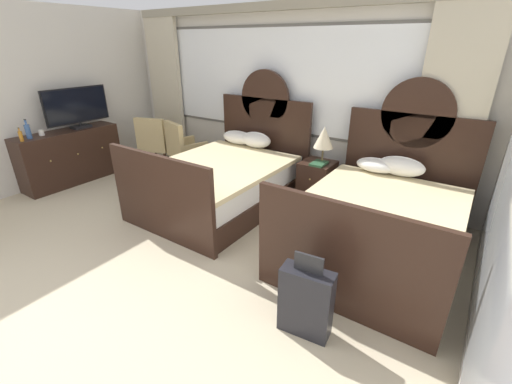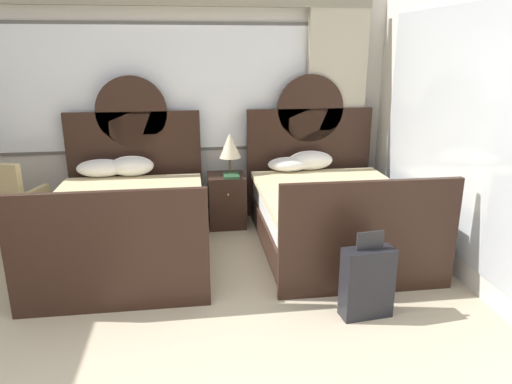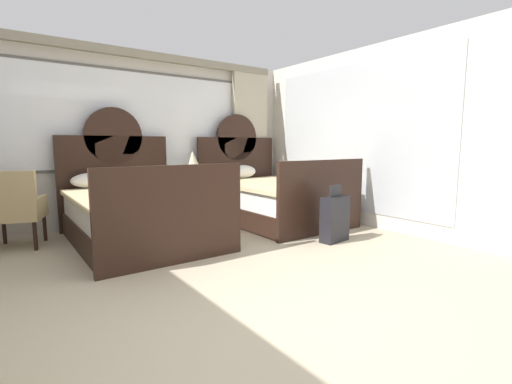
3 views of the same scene
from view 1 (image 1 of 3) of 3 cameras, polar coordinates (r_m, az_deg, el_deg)
ground_plane at (r=3.55m, az=-35.96°, el=-19.09°), size 24.00×24.00×0.00m
wall_back_window at (r=5.44m, az=3.62°, el=16.10°), size 6.03×0.22×2.70m
wall_left at (r=6.30m, az=-34.75°, el=12.40°), size 0.07×4.68×2.70m
bed_near_window at (r=4.84m, az=-5.38°, el=2.16°), size 1.60×2.24×1.80m
bed_near_mirror at (r=3.94m, az=20.08°, el=-4.64°), size 1.60×2.24×1.80m
nightstand_between_beds at (r=4.90m, az=10.14°, el=1.43°), size 0.44×0.47×0.64m
table_lamp_on_nightstand at (r=4.68m, az=11.36°, el=8.93°), size 0.27×0.27×0.50m
book_on_nightstand at (r=4.69m, az=10.54°, el=4.74°), size 0.18×0.26×0.03m
dresser_minibar at (r=6.40m, az=-28.68°, el=5.27°), size 0.48×1.56×0.86m
tv_flatscreen at (r=6.33m, az=-27.90°, el=12.49°), size 0.20×1.04×0.64m
bottle_liquor_amber at (r=5.92m, az=-34.84°, el=7.77°), size 0.05×0.05×0.20m
bottle_spirit_blue at (r=6.02m, az=-34.01°, el=8.50°), size 0.07×0.07×0.28m
cup_on_dresser at (r=6.14m, az=-32.41°, el=8.42°), size 0.11×0.08×0.08m
armchair_by_window_left at (r=6.00m, az=-12.09°, el=7.42°), size 0.70×0.70×0.95m
armchair_by_window_centre at (r=6.52m, az=-16.48°, el=8.27°), size 0.71×0.71×0.95m
suitcase_on_floor at (r=2.82m, az=8.39°, el=-17.78°), size 0.43×0.22×0.73m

